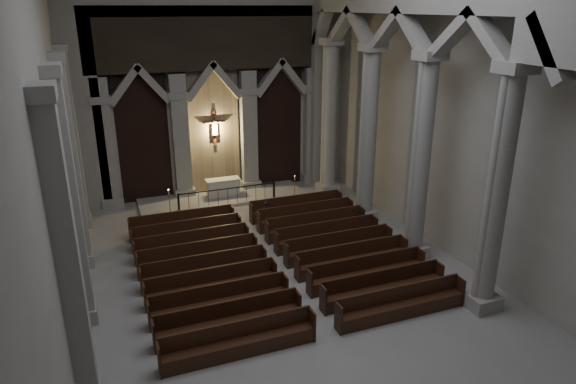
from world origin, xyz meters
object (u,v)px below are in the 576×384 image
object	(u,v)px
candle_stand_left	(170,210)
worshipper	(267,213)
altar	(223,187)
altar_rail	(228,194)
pews	(275,261)
candle_stand_right	(295,193)

from	to	relation	value
candle_stand_left	worshipper	xyz separation A→B (m)	(4.02, -2.30, 0.15)
altar	altar_rail	world-z (taller)	altar
altar_rail	pews	bearing A→B (deg)	-90.00
candle_stand_right	worshipper	world-z (taller)	candle_stand_right
altar	pews	size ratio (longest dim) A/B	0.18
altar	pews	bearing A→B (deg)	-90.51
altar	worshipper	xyz separation A→B (m)	(1.01, -4.08, -0.05)
altar_rail	candle_stand_left	world-z (taller)	candle_stand_left
candle_stand_left	candle_stand_right	xyz separation A→B (m)	(6.38, 0.12, -0.03)
altar	candle_stand_left	world-z (taller)	candle_stand_left
candle_stand_left	candle_stand_right	world-z (taller)	candle_stand_left
altar_rail	candle_stand_right	distance (m)	3.47
altar_rail	worshipper	xyz separation A→B (m)	(1.08, -2.85, -0.10)
candle_stand_left	pews	world-z (taller)	candle_stand_left
candle_stand_left	pews	bearing A→B (deg)	-65.41
altar	candle_stand_left	distance (m)	3.51
candle_stand_left	worshipper	bearing A→B (deg)	-29.79
candle_stand_left	worshipper	size ratio (longest dim) A/B	1.34
pews	altar_rail	bearing A→B (deg)	90.00
altar	candle_stand_left	bearing A→B (deg)	-149.48
altar	candle_stand_left	size ratio (longest dim) A/B	1.20
candle_stand_right	worshipper	bearing A→B (deg)	-134.13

